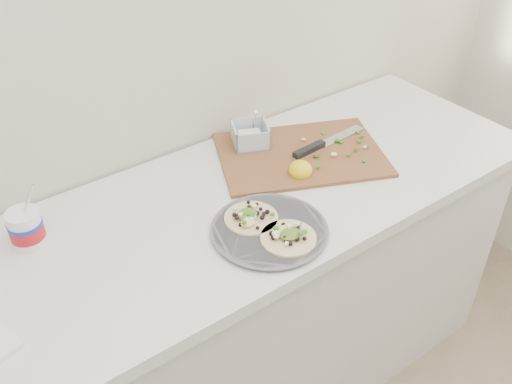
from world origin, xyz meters
TOP-DOWN VIEW (x-y plane):
  - counter at (0.00, 1.43)m, footprint 2.44×0.66m
  - taco_plate at (0.24, 1.25)m, footprint 0.31×0.31m
  - tub at (-0.28, 1.58)m, footprint 0.09×0.09m
  - cutboard at (0.54, 1.50)m, footprint 0.61×0.53m

SIDE VIEW (x-z plane):
  - counter at x=0.00m, z-range 0.00..0.90m
  - taco_plate at x=0.24m, z-range 0.90..0.94m
  - cutboard at x=0.54m, z-range 0.88..0.96m
  - tub at x=-0.28m, z-range 0.87..1.06m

